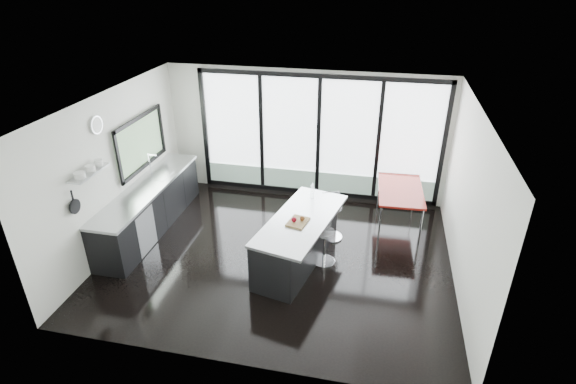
% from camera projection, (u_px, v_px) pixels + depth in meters
% --- Properties ---
extents(floor, '(6.00, 5.00, 0.00)m').
position_uv_depth(floor, '(279.00, 256.00, 8.09)').
color(floor, black).
rests_on(floor, ground).
extents(ceiling, '(6.00, 5.00, 0.00)m').
position_uv_depth(ceiling, '(277.00, 104.00, 6.80)').
color(ceiling, white).
rests_on(ceiling, wall_back).
extents(wall_back, '(6.00, 0.09, 2.80)m').
position_uv_depth(wall_back, '(317.00, 142.00, 9.59)').
color(wall_back, silver).
rests_on(wall_back, ground).
extents(wall_front, '(6.00, 0.00, 2.80)m').
position_uv_depth(wall_front, '(230.00, 279.00, 5.27)').
color(wall_front, silver).
rests_on(wall_front, ground).
extents(wall_left, '(0.26, 5.00, 2.80)m').
position_uv_depth(wall_left, '(123.00, 156.00, 8.16)').
color(wall_left, silver).
rests_on(wall_left, ground).
extents(wall_right, '(0.00, 5.00, 2.80)m').
position_uv_depth(wall_right, '(468.00, 205.00, 6.88)').
color(wall_right, silver).
rests_on(wall_right, ground).
extents(counter_cabinets, '(0.69, 3.24, 1.36)m').
position_uv_depth(counter_cabinets, '(150.00, 207.00, 8.72)').
color(counter_cabinets, black).
rests_on(counter_cabinets, floor).
extents(island, '(1.37, 2.35, 1.17)m').
position_uv_depth(island, '(297.00, 240.00, 7.72)').
color(island, black).
rests_on(island, floor).
extents(bar_stool_near, '(0.54, 0.54, 0.64)m').
position_uv_depth(bar_stool_near, '(324.00, 247.00, 7.77)').
color(bar_stool_near, silver).
rests_on(bar_stool_near, floor).
extents(bar_stool_far, '(0.56, 0.56, 0.70)m').
position_uv_depth(bar_stool_far, '(331.00, 222.00, 8.46)').
color(bar_stool_far, silver).
rests_on(bar_stool_far, floor).
extents(red_table, '(0.90, 1.51, 0.79)m').
position_uv_depth(red_table, '(398.00, 207.00, 8.88)').
color(red_table, maroon).
rests_on(red_table, floor).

